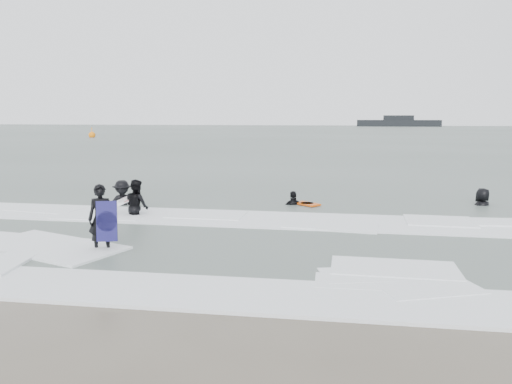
% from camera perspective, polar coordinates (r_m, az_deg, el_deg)
% --- Properties ---
extents(ground, '(320.00, 320.00, 0.00)m').
position_cam_1_polar(ground, '(10.14, -4.89, -10.43)').
color(ground, brown).
rests_on(ground, ground).
extents(sea, '(320.00, 320.00, 0.00)m').
position_cam_1_polar(sea, '(89.35, 8.25, 6.55)').
color(sea, '#47544C').
rests_on(sea, ground).
extents(surfer_centre, '(0.71, 0.56, 1.71)m').
position_cam_1_polar(surfer_centre, '(12.87, -17.11, -6.63)').
color(surfer_centre, black).
rests_on(surfer_centre, ground).
extents(surfer_wading, '(1.11, 1.08, 1.80)m').
position_cam_1_polar(surfer_wading, '(17.04, -13.40, -2.75)').
color(surfer_wading, black).
rests_on(surfer_wading, ground).
extents(surfer_breaker, '(1.37, 1.18, 1.84)m').
position_cam_1_polar(surfer_breaker, '(18.98, -14.99, -1.65)').
color(surfer_breaker, black).
rests_on(surfer_breaker, ground).
extents(surfer_right_near, '(1.08, 0.71, 1.71)m').
position_cam_1_polar(surfer_right_near, '(18.57, 4.32, -1.60)').
color(surfer_right_near, black).
rests_on(surfer_right_near, ground).
extents(surfer_right_far, '(1.05, 1.04, 1.83)m').
position_cam_1_polar(surfer_right_far, '(20.21, 24.43, -1.52)').
color(surfer_right_far, black).
rests_on(surfer_right_far, ground).
extents(surf_foam, '(30.03, 9.06, 0.09)m').
position_cam_1_polar(surf_foam, '(13.59, -0.94, -5.24)').
color(surf_foam, white).
rests_on(surf_foam, ground).
extents(bodyboards, '(6.86, 7.99, 1.25)m').
position_cam_1_polar(bodyboards, '(15.74, -7.22, -1.67)').
color(bodyboards, '#110F48').
rests_on(bodyboards, ground).
extents(buoy, '(1.00, 1.00, 1.65)m').
position_cam_1_polar(buoy, '(79.85, -18.24, 6.21)').
color(buoy, orange).
rests_on(buoy, ground).
extents(vessel_horizon, '(24.60, 4.39, 3.34)m').
position_cam_1_polar(vessel_horizon, '(159.21, 15.95, 7.65)').
color(vessel_horizon, black).
rests_on(vessel_horizon, ground).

